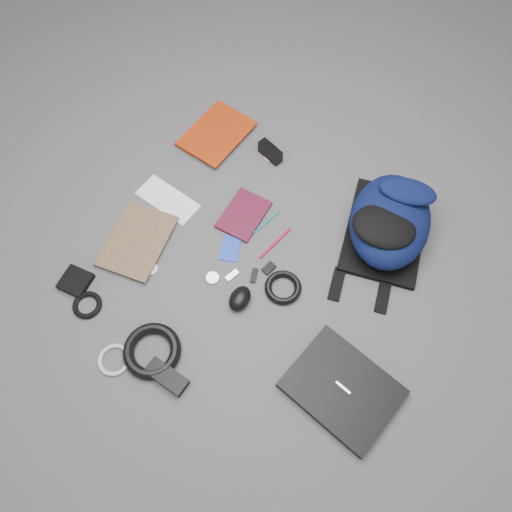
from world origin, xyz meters
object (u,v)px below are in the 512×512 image
at_px(compact_camera, 270,152).
at_px(backpack, 390,221).
at_px(power_brick, 167,377).
at_px(textbook_red, 196,122).
at_px(laptop, 342,389).
at_px(dvd_case, 244,215).
at_px(mouse, 240,298).
at_px(pouch, 76,281).
at_px(comic_book, 112,232).

bearing_deg(compact_camera, backpack, 7.96).
bearing_deg(power_brick, textbook_red, 122.03).
relative_size(textbook_red, power_brick, 2.01).
relative_size(laptop, dvd_case, 1.70).
distance_m(textbook_red, mouse, 0.76).
relative_size(laptop, mouse, 3.46).
height_order(textbook_red, pouch, textbook_red).
height_order(backpack, pouch, backpack).
distance_m(backpack, comic_book, 0.95).
bearing_deg(backpack, dvd_case, -171.75).
xyz_separation_m(laptop, textbook_red, (-0.89, 0.70, -0.00)).
relative_size(dvd_case, pouch, 2.02).
bearing_deg(dvd_case, power_brick, -82.10).
bearing_deg(compact_camera, dvd_case, -62.38).
relative_size(laptop, comic_book, 1.17).
height_order(compact_camera, power_brick, compact_camera).
bearing_deg(power_brick, mouse, 83.14).
distance_m(compact_camera, power_brick, 0.89).
bearing_deg(textbook_red, comic_book, -82.71).
xyz_separation_m(laptop, compact_camera, (-0.56, 0.69, 0.01)).
bearing_deg(comic_book, dvd_case, 29.68).
height_order(textbook_red, comic_book, textbook_red).
xyz_separation_m(backpack, textbook_red, (-0.82, 0.14, -0.07)).
relative_size(textbook_red, mouse, 2.94).
height_order(comic_book, pouch, pouch).
xyz_separation_m(backpack, dvd_case, (-0.47, -0.15, -0.08)).
xyz_separation_m(backpack, compact_camera, (-0.50, 0.12, -0.06)).
bearing_deg(dvd_case, textbook_red, 143.78).
distance_m(comic_book, mouse, 0.51).
bearing_deg(backpack, textbook_red, 160.86).
bearing_deg(comic_book, laptop, -14.68).
height_order(backpack, textbook_red, backpack).
bearing_deg(power_brick, comic_book, 148.98).
distance_m(backpack, laptop, 0.57).
bearing_deg(mouse, power_brick, -104.02).
relative_size(backpack, power_brick, 3.11).
distance_m(textbook_red, comic_book, 0.56).
bearing_deg(dvd_case, laptop, -34.32).
relative_size(laptop, textbook_red, 1.18).
relative_size(compact_camera, power_brick, 0.75).
xyz_separation_m(comic_book, power_brick, (0.43, -0.35, 0.01)).
relative_size(textbook_red, comic_book, 0.99).
bearing_deg(dvd_case, mouse, -62.11).
bearing_deg(pouch, compact_camera, 64.67).
bearing_deg(power_brick, compact_camera, 103.02).
xyz_separation_m(mouse, power_brick, (-0.09, -0.32, -0.01)).
xyz_separation_m(compact_camera, power_brick, (0.08, -0.89, -0.01)).
height_order(textbook_red, power_brick, power_brick).
xyz_separation_m(compact_camera, pouch, (-0.36, -0.75, -0.02)).
xyz_separation_m(laptop, mouse, (-0.40, 0.12, 0.01)).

